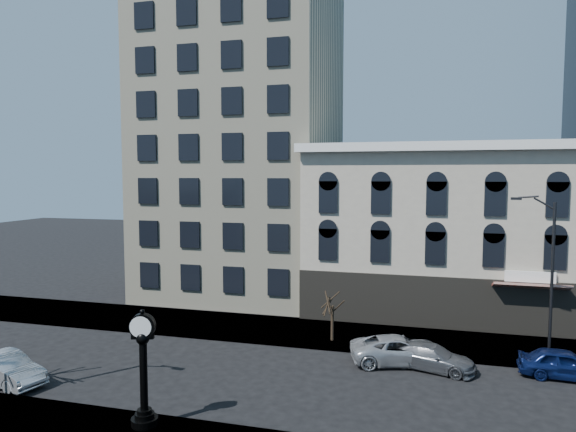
% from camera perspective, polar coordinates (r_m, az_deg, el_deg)
% --- Properties ---
extents(ground, '(160.00, 160.00, 0.00)m').
position_cam_1_polar(ground, '(27.84, -6.42, -17.22)').
color(ground, black).
rests_on(ground, ground).
extents(sidewalk_far, '(160.00, 6.00, 0.12)m').
position_cam_1_polar(sidewalk_far, '(34.95, -1.49, -12.50)').
color(sidewalk_far, gray).
rests_on(sidewalk_far, ground).
extents(cream_tower, '(15.90, 15.40, 42.50)m').
position_cam_1_polar(cream_tower, '(46.55, -5.05, 15.70)').
color(cream_tower, beige).
rests_on(cream_tower, ground).
extents(victorian_row, '(22.60, 11.19, 12.50)m').
position_cam_1_polar(victorian_row, '(40.21, 18.51, -1.84)').
color(victorian_row, '#BCB09B').
rests_on(victorian_row, ground).
extents(street_clock, '(1.09, 1.09, 4.82)m').
position_cam_1_polar(street_clock, '(22.56, -15.75, -16.43)').
color(street_clock, black).
rests_on(street_clock, sidewalk_near).
extents(street_lamp_far, '(2.39, 0.65, 9.27)m').
position_cam_1_polar(street_lamp_far, '(30.87, 26.18, -1.85)').
color(street_lamp_far, black).
rests_on(street_lamp_far, sidewalk_far).
extents(bare_tree_far, '(2.02, 2.02, 3.47)m').
position_cam_1_polar(bare_tree_far, '(32.07, 4.96, -9.13)').
color(bare_tree_far, '#302418').
rests_on(bare_tree_far, sidewalk_far).
extents(car_near_b, '(4.83, 2.71, 1.51)m').
position_cam_1_polar(car_near_b, '(29.92, -28.86, -14.66)').
color(car_near_b, '#A5A8AD').
rests_on(car_near_b, ground).
extents(car_far_a, '(5.83, 3.81, 1.49)m').
position_cam_1_polar(car_far_a, '(29.68, 12.31, -14.36)').
color(car_far_a, '#A5A8AD').
rests_on(car_far_a, ground).
extents(car_far_b, '(4.93, 3.03, 1.34)m').
position_cam_1_polar(car_far_b, '(29.27, 15.66, -14.86)').
color(car_far_b, '#595B60').
rests_on(car_far_b, ground).
extents(car_far_c, '(4.50, 2.05, 1.50)m').
position_cam_1_polar(car_far_c, '(30.52, 28.38, -14.27)').
color(car_far_c, '#0C194C').
rests_on(car_far_c, ground).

